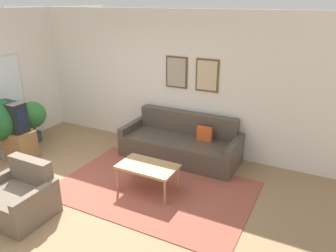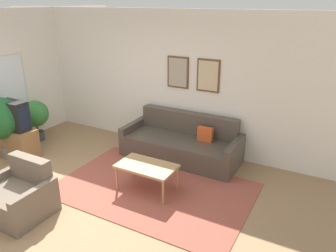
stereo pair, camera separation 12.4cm
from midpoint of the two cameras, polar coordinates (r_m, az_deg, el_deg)
ground_plane at (r=5.25m, az=-19.04°, el=-13.02°), size 16.00×16.00×0.00m
area_rug at (r=5.36m, az=-3.06°, el=-10.89°), size 3.06×1.99×0.01m
wall_back at (r=6.69m, az=-3.53°, el=8.22°), size 8.00×0.09×2.70m
couch at (r=6.23m, az=1.77°, el=-3.11°), size 2.21×0.90×0.83m
coffee_table at (r=5.13m, az=-4.26°, el=-7.27°), size 0.92×0.53×0.45m
tv_stand at (r=6.86m, az=-25.38°, el=-2.94°), size 0.73×0.40×0.57m
tv at (r=6.67m, az=-26.11°, el=1.45°), size 0.58×0.28×0.55m
armchair at (r=5.12m, az=-25.13°, el=-11.40°), size 0.89×0.76×0.77m
potted_plant_by_window at (r=7.44m, az=-22.97°, el=1.57°), size 0.56×0.56×0.88m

